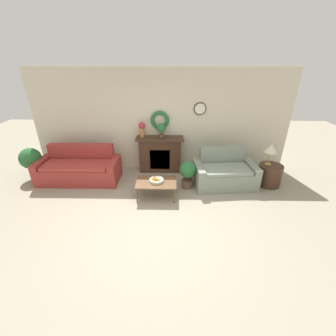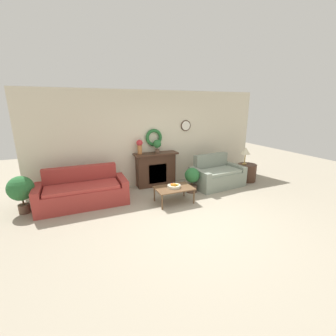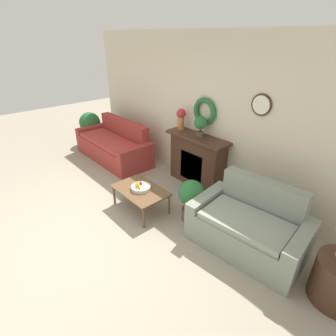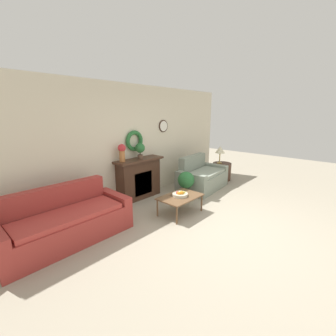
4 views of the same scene
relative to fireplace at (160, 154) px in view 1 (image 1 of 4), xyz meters
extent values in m
plane|color=#9E937F|center=(0.02, -2.42, -0.50)|extent=(16.00, 16.00, 0.00)
cube|color=beige|center=(0.02, 0.21, 0.85)|extent=(6.80, 0.06, 2.70)
cylinder|color=#382319|center=(1.04, 0.16, 1.20)|extent=(0.32, 0.02, 0.32)
cylinder|color=white|center=(1.04, 0.15, 1.20)|extent=(0.27, 0.01, 0.27)
torus|color=#286633|center=(0.00, 0.13, 0.90)|extent=(0.49, 0.09, 0.49)
cube|color=#42281C|center=(0.00, 0.01, -0.03)|extent=(1.12, 0.34, 0.93)
cube|color=black|center=(0.00, -0.15, -0.10)|extent=(0.54, 0.02, 0.56)
cube|color=orange|center=(0.00, -0.16, -0.17)|extent=(0.43, 0.01, 0.31)
cube|color=#42281C|center=(0.00, -0.03, 0.46)|extent=(1.26, 0.41, 0.05)
cube|color=#9E332D|center=(-2.05, -0.70, -0.28)|extent=(1.68, 0.67, 0.44)
cube|color=#9E332D|center=(-2.05, -0.28, -0.06)|extent=(1.68, 0.19, 0.87)
cube|color=#9E332D|center=(-2.98, -0.61, -0.21)|extent=(0.17, 0.85, 0.58)
cube|color=#9E332D|center=(-1.13, -0.61, -0.21)|extent=(0.17, 0.85, 0.58)
cube|color=#AD3832|center=(-2.05, -0.70, -0.02)|extent=(1.62, 0.61, 0.08)
cube|color=gray|center=(1.64, -0.86, -0.28)|extent=(1.20, 0.78, 0.44)
cube|color=gray|center=(1.60, -0.43, -0.05)|extent=(1.15, 0.30, 0.90)
cube|color=gray|center=(0.98, -0.83, -0.21)|extent=(0.26, 0.87, 0.58)
cube|color=gray|center=(2.28, -0.70, -0.21)|extent=(0.26, 0.87, 0.58)
cube|color=gray|center=(1.64, -0.86, -0.02)|extent=(1.15, 0.73, 0.08)
cube|color=brown|center=(-0.02, -1.32, -0.13)|extent=(0.90, 0.60, 0.03)
cylinder|color=brown|center=(-0.43, -1.57, -0.32)|extent=(0.04, 0.04, 0.36)
cylinder|color=brown|center=(0.39, -1.57, -0.32)|extent=(0.04, 0.04, 0.36)
cylinder|color=brown|center=(-0.43, -1.06, -0.32)|extent=(0.04, 0.04, 0.36)
cylinder|color=brown|center=(0.39, -1.06, -0.32)|extent=(0.04, 0.04, 0.36)
cylinder|color=beige|center=(-0.01, -1.30, -0.09)|extent=(0.32, 0.32, 0.06)
sphere|color=#B2231E|center=(-0.06, -1.28, -0.04)|extent=(0.07, 0.07, 0.07)
sphere|color=orange|center=(-0.07, -1.32, -0.04)|extent=(0.07, 0.07, 0.07)
sphere|color=orange|center=(-0.03, -1.35, -0.03)|extent=(0.08, 0.08, 0.08)
ellipsoid|color=yellow|center=(0.00, -1.34, -0.03)|extent=(0.17, 0.11, 0.04)
cylinder|color=#42281C|center=(2.75, -0.72, -0.23)|extent=(0.57, 0.57, 0.53)
cylinder|color=#B28E42|center=(2.68, -0.67, 0.04)|extent=(0.15, 0.15, 0.02)
cylinder|color=#B28E42|center=(2.68, -0.67, 0.20)|extent=(0.03, 0.03, 0.30)
cone|color=beige|center=(2.68, -0.67, 0.46)|extent=(0.29, 0.29, 0.21)
cylinder|color=#AD6B38|center=(-0.46, 0.01, 0.61)|extent=(0.13, 0.13, 0.25)
sphere|color=#B72D33|center=(-0.46, 0.01, 0.80)|extent=(0.18, 0.18, 0.18)
cylinder|color=brown|center=(0.05, -0.01, 0.53)|extent=(0.13, 0.13, 0.09)
cylinder|color=#4C3823|center=(0.05, -0.01, 0.61)|extent=(0.02, 0.02, 0.06)
sphere|color=#286633|center=(0.05, -0.01, 0.74)|extent=(0.23, 0.23, 0.23)
cylinder|color=brown|center=(-3.28, -0.52, -0.40)|extent=(0.23, 0.23, 0.20)
cylinder|color=#4C3823|center=(-3.28, -0.52, -0.23)|extent=(0.04, 0.04, 0.15)
sphere|color=#286633|center=(-3.28, -0.52, 0.07)|extent=(0.53, 0.53, 0.53)
cylinder|color=brown|center=(0.71, -0.89, -0.40)|extent=(0.28, 0.28, 0.20)
cylinder|color=#4C3823|center=(0.71, -0.89, -0.24)|extent=(0.04, 0.04, 0.11)
sphere|color=#286633|center=(0.71, -0.89, -0.02)|extent=(0.40, 0.40, 0.40)
camera|label=1|loc=(0.33, -5.68, 2.41)|focal=24.00mm
camera|label=2|loc=(-2.15, -5.92, 1.80)|focal=24.00mm
camera|label=3|loc=(2.97, -3.38, 2.11)|focal=28.00mm
camera|label=4|loc=(-3.40, -4.06, 1.56)|focal=24.00mm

